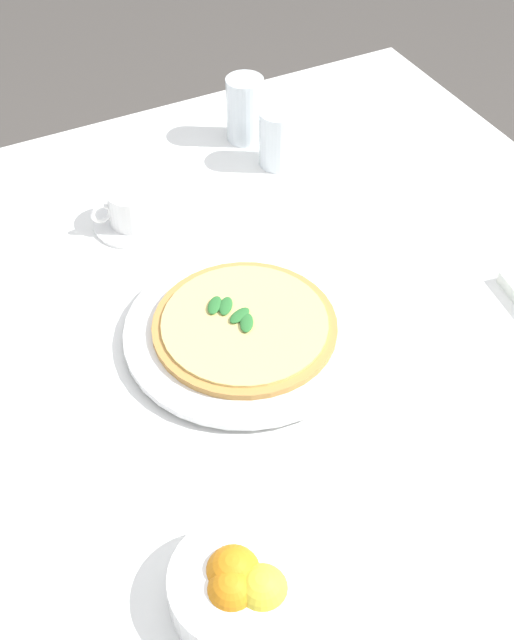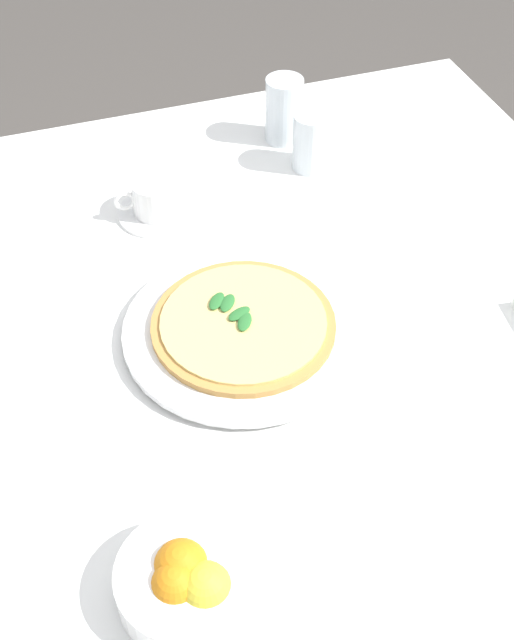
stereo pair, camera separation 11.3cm
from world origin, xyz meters
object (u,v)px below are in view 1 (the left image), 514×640
pizza_plate (245,332)px  coffee_cup_back_corner (132,210)px  water_glass_left_edge (245,112)px  pizza (245,325)px  citrus_bowl (241,587)px  water_glass_right_edge (278,140)px

pizza_plate → coffee_cup_back_corner: coffee_cup_back_corner is taller
water_glass_left_edge → pizza_plate: bearing=153.7°
pizza → coffee_cup_back_corner: coffee_cup_back_corner is taller
pizza_plate → citrus_bowl: citrus_bowl is taller
pizza_plate → water_glass_right_edge: bearing=-34.1°
pizza_plate → pizza: 0.01m
pizza → water_glass_left_edge: bearing=-26.4°
pizza → citrus_bowl: size_ratio=1.69×
pizza → water_glass_right_edge: 0.42m
coffee_cup_back_corner → pizza_plate: bearing=-171.1°
citrus_bowl → pizza_plate: bearing=-26.9°
pizza_plate → pizza: pizza is taller
water_glass_left_edge → citrus_bowl: 0.88m
pizza → coffee_cup_back_corner: (0.30, 0.05, 0.00)m
water_glass_right_edge → citrus_bowl: 0.80m
pizza → coffee_cup_back_corner: size_ratio=1.91×
pizza → water_glass_right_edge: size_ratio=2.51×
coffee_cup_back_corner → citrus_bowl: size_ratio=0.88×
pizza → water_glass_left_edge: 0.50m
water_glass_left_edge → citrus_bowl: size_ratio=0.78×
pizza → citrus_bowl: (-0.34, 0.17, 0.00)m
pizza → pizza_plate: bearing=-155.3°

